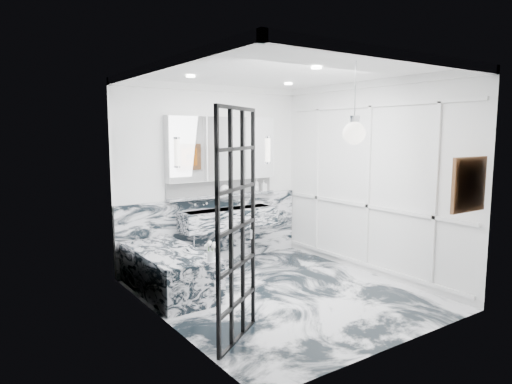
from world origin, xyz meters
TOP-DOWN VIEW (x-y plane):
  - floor at (0.00, 0.00)m, footprint 3.60×3.60m
  - ceiling at (0.00, 0.00)m, footprint 3.60×3.60m
  - wall_back at (0.00, 1.80)m, footprint 3.60×0.00m
  - wall_front at (0.00, -1.80)m, footprint 3.60×0.00m
  - wall_left at (-1.60, 0.00)m, footprint 0.00×3.60m
  - wall_right at (1.60, 0.00)m, footprint 0.00×3.60m
  - marble_clad_back at (0.00, 1.78)m, footprint 3.18×0.05m
  - marble_clad_left at (-1.59, 0.00)m, footprint 0.02×3.56m
  - panel_molding at (1.58, 0.00)m, footprint 0.03×3.40m
  - soap_bottle_a at (0.78, 1.71)m, footprint 0.11×0.11m
  - soap_bottle_b at (0.93, 1.71)m, footprint 0.09×0.09m
  - soap_bottle_c at (0.77, 1.71)m, footprint 0.11×0.11m
  - face_pot at (0.17, 1.71)m, footprint 0.16×0.16m
  - amber_bottle at (0.28, 1.71)m, footprint 0.04×0.04m
  - flower_vase at (-0.96, 0.14)m, footprint 0.08×0.08m
  - crittall_door at (-1.18, -0.80)m, footprint 0.74×0.54m
  - artwork at (1.20, -1.76)m, footprint 0.50×0.05m
  - pendant_light at (-0.19, -1.37)m, footprint 0.22×0.22m
  - trough_sink at (0.15, 1.55)m, footprint 1.60×0.45m
  - ledge at (0.15, 1.72)m, footprint 1.90×0.14m
  - subway_tile at (0.15, 1.78)m, footprint 1.90×0.03m
  - mirror_cabinet at (0.15, 1.73)m, footprint 1.90×0.16m
  - sconce_left at (-0.67, 1.63)m, footprint 0.07×0.07m
  - sconce_right at (0.97, 1.63)m, footprint 0.07×0.07m
  - bathtub at (-1.18, 0.90)m, footprint 0.75×1.65m

SIDE VIEW (x-z plane):
  - floor at x=0.00m, z-range 0.00..0.00m
  - bathtub at x=-1.18m, z-range 0.00..0.55m
  - marble_clad_back at x=0.00m, z-range 0.00..1.05m
  - flower_vase at x=-0.96m, z-range 0.55..0.67m
  - trough_sink at x=0.15m, z-range 0.58..0.88m
  - ledge at x=0.15m, z-range 1.05..1.09m
  - amber_bottle at x=0.28m, z-range 1.09..1.19m
  - crittall_door at x=-1.18m, z-range 0.00..2.30m
  - soap_bottle_c at x=0.77m, z-range 1.09..1.23m
  - face_pot at x=0.17m, z-range 1.09..1.24m
  - soap_bottle_b at x=0.93m, z-range 1.09..1.27m
  - soap_bottle_a at x=0.78m, z-range 1.09..1.30m
  - subway_tile at x=0.15m, z-range 1.09..1.32m
  - panel_molding at x=1.58m, z-range 0.15..2.45m
  - marble_clad_left at x=-1.59m, z-range 0.00..2.68m
  - wall_back at x=0.00m, z-range -0.40..3.20m
  - wall_front at x=0.00m, z-range -0.40..3.20m
  - wall_left at x=-1.60m, z-range -0.40..3.20m
  - wall_right at x=1.60m, z-range -0.40..3.20m
  - artwork at x=1.20m, z-range 1.26..1.76m
  - sconce_left at x=-0.67m, z-range 1.58..1.98m
  - sconce_right at x=0.97m, z-range 1.58..1.98m
  - mirror_cabinet at x=0.15m, z-range 1.32..2.32m
  - pendant_light at x=-0.19m, z-range 1.95..2.17m
  - ceiling at x=0.00m, z-range 2.80..2.80m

